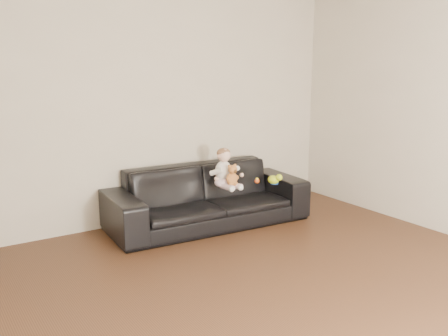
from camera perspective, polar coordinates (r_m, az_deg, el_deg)
floor at (r=3.67m, az=9.46°, el=-17.38°), size 5.50×5.50×0.00m
wall_back at (r=5.55m, az=-9.58°, el=6.91°), size 5.00×0.00×5.00m
sofa at (r=5.54m, az=-1.88°, el=-3.23°), size 2.26×1.00×0.65m
baby at (r=5.44m, az=0.07°, el=-0.29°), size 0.32×0.39×0.44m
teddy_bear at (r=5.35m, az=0.95°, el=-0.86°), size 0.15×0.15×0.23m
toy_green at (r=5.67m, az=5.67°, el=-1.34°), size 0.16×0.17×0.10m
toy_rattle at (r=5.67m, az=3.79°, el=-1.50°), size 0.06×0.06×0.06m
toy_blue_disc at (r=5.69m, az=5.77°, el=-1.74°), size 0.10×0.10×0.01m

